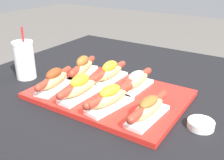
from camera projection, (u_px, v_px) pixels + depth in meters
serving_tray at (109, 94)px, 0.95m from camera, size 0.53×0.37×0.02m
hot_dog_0 at (54, 79)px, 0.96m from camera, size 0.09×0.21×0.08m
hot_dog_1 at (80, 87)px, 0.90m from camera, size 0.07×0.22×0.08m
hot_dog_2 at (110, 97)px, 0.83m from camera, size 0.09×0.21×0.08m
hot_dog_3 at (148, 108)px, 0.77m from camera, size 0.07×0.22×0.07m
hot_dog_4 at (83, 67)px, 1.08m from camera, size 0.10×0.21×0.08m
hot_dog_5 at (110, 72)px, 1.03m from camera, size 0.06×0.22×0.08m
hot_dog_6 at (136, 81)px, 0.96m from camera, size 0.07×0.22×0.07m
sauce_bowl at (201, 124)px, 0.76m from camera, size 0.08×0.08×0.02m
drink_cup at (25, 60)px, 1.08m from camera, size 0.08×0.08×0.22m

